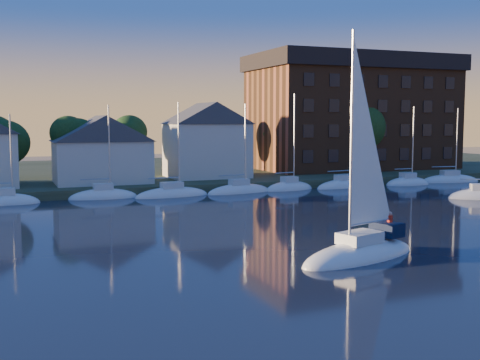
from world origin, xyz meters
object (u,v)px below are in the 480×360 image
clubhouse_centre (102,148)px  clubhouse_east (207,139)px  condo_block (352,112)px  drifting_sailboat_right (479,198)px  hero_sailboat (361,248)px

clubhouse_centre → clubhouse_east: size_ratio=1.10×
condo_block → drifting_sailboat_right: bearing=-95.8°
clubhouse_east → hero_sailboat: bearing=-96.0°
clubhouse_centre → drifting_sailboat_right: (36.90, -22.74, -5.04)m
clubhouse_east → condo_block: (26.00, 5.95, 3.79)m
clubhouse_centre → hero_sailboat: 43.00m
clubhouse_east → clubhouse_centre: bearing=-171.9°
clubhouse_east → drifting_sailboat_right: bearing=-47.2°
condo_block → clubhouse_centre: bearing=-168.8°
hero_sailboat → drifting_sailboat_right: hero_sailboat is taller
clubhouse_centre → clubhouse_east: 14.17m
clubhouse_centre → condo_block: 41.05m
clubhouse_centre → clubhouse_east: bearing=8.1°
clubhouse_east → drifting_sailboat_right: size_ratio=0.98×
clubhouse_east → condo_block: size_ratio=0.34×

